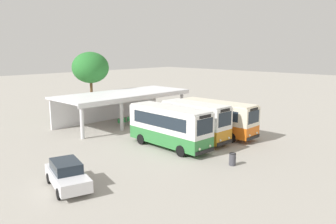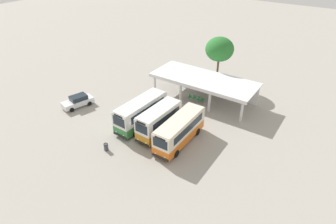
{
  "view_description": "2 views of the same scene",
  "coord_description": "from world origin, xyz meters",
  "px_view_note": "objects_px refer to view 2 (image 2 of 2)",
  "views": [
    {
      "loc": [
        -21.57,
        -17.02,
        8.22
      ],
      "look_at": [
        1.1,
        4.79,
        2.31
      ],
      "focal_mm": 36.34,
      "sensor_mm": 36.0,
      "label": 1
    },
    {
      "loc": [
        18.04,
        -21.14,
        20.69
      ],
      "look_at": [
        1.47,
        3.47,
        2.19
      ],
      "focal_mm": 30.41,
      "sensor_mm": 36.0,
      "label": 2
    }
  ],
  "objects_px": {
    "waiting_chair_end_by_column": "(190,97)",
    "waiting_chair_fourth_seat": "(202,100)",
    "city_bus_middle_cream": "(180,130)",
    "waiting_chair_middle_seat": "(198,99)",
    "litter_bin_apron": "(106,147)",
    "parked_car_flank": "(78,101)",
    "waiting_chair_second_from_end": "(194,98)",
    "city_bus_second_in_row": "(159,120)",
    "city_bus_nearest_orange": "(141,112)"
  },
  "relations": [
    {
      "from": "waiting_chair_end_by_column",
      "to": "waiting_chair_fourth_seat",
      "type": "xyz_separation_m",
      "value": [
        1.99,
        0.12,
        0.0
      ]
    },
    {
      "from": "waiting_chair_end_by_column",
      "to": "city_bus_middle_cream",
      "type": "bearing_deg",
      "value": -66.61
    },
    {
      "from": "waiting_chair_middle_seat",
      "to": "litter_bin_apron",
      "type": "distance_m",
      "value": 15.79
    },
    {
      "from": "parked_car_flank",
      "to": "litter_bin_apron",
      "type": "distance_m",
      "value": 11.33
    },
    {
      "from": "city_bus_middle_cream",
      "to": "waiting_chair_fourth_seat",
      "type": "xyz_separation_m",
      "value": [
        -2.1,
        9.6,
        -1.29
      ]
    },
    {
      "from": "waiting_chair_second_from_end",
      "to": "litter_bin_apron",
      "type": "distance_m",
      "value": 15.66
    },
    {
      "from": "city_bus_second_in_row",
      "to": "waiting_chair_middle_seat",
      "type": "xyz_separation_m",
      "value": [
        0.23,
        9.45,
        -1.39
      ]
    },
    {
      "from": "litter_bin_apron",
      "to": "waiting_chair_second_from_end",
      "type": "bearing_deg",
      "value": 80.29
    },
    {
      "from": "waiting_chair_second_from_end",
      "to": "waiting_chair_middle_seat",
      "type": "relative_size",
      "value": 1.0
    },
    {
      "from": "city_bus_nearest_orange",
      "to": "waiting_chair_second_from_end",
      "type": "height_order",
      "value": "city_bus_nearest_orange"
    },
    {
      "from": "city_bus_second_in_row",
      "to": "waiting_chair_second_from_end",
      "type": "xyz_separation_m",
      "value": [
        -0.44,
        9.44,
        -1.39
      ]
    },
    {
      "from": "city_bus_second_in_row",
      "to": "city_bus_middle_cream",
      "type": "bearing_deg",
      "value": -2.74
    },
    {
      "from": "litter_bin_apron",
      "to": "waiting_chair_end_by_column",
      "type": "bearing_deg",
      "value": 82.65
    },
    {
      "from": "city_bus_nearest_orange",
      "to": "city_bus_second_in_row",
      "type": "distance_m",
      "value": 3.02
    },
    {
      "from": "waiting_chair_middle_seat",
      "to": "litter_bin_apron",
      "type": "height_order",
      "value": "litter_bin_apron"
    },
    {
      "from": "city_bus_second_in_row",
      "to": "waiting_chair_end_by_column",
      "type": "height_order",
      "value": "city_bus_second_in_row"
    },
    {
      "from": "parked_car_flank",
      "to": "waiting_chair_second_from_end",
      "type": "xyz_separation_m",
      "value": [
        12.85,
        10.54,
        -0.31
      ]
    },
    {
      "from": "city_bus_middle_cream",
      "to": "waiting_chair_fourth_seat",
      "type": "height_order",
      "value": "city_bus_middle_cream"
    },
    {
      "from": "city_bus_nearest_orange",
      "to": "parked_car_flank",
      "type": "xyz_separation_m",
      "value": [
        -10.29,
        -1.42,
        -1.07
      ]
    },
    {
      "from": "waiting_chair_fourth_seat",
      "to": "waiting_chair_second_from_end",
      "type": "bearing_deg",
      "value": -179.35
    },
    {
      "from": "city_bus_middle_cream",
      "to": "parked_car_flank",
      "type": "xyz_separation_m",
      "value": [
        -16.29,
        -0.95,
        -0.98
      ]
    },
    {
      "from": "city_bus_second_in_row",
      "to": "parked_car_flank",
      "type": "bearing_deg",
      "value": -175.27
    },
    {
      "from": "city_bus_middle_cream",
      "to": "waiting_chair_second_from_end",
      "type": "xyz_separation_m",
      "value": [
        -3.43,
        9.58,
        -1.29
      ]
    },
    {
      "from": "city_bus_nearest_orange",
      "to": "city_bus_middle_cream",
      "type": "height_order",
      "value": "city_bus_nearest_orange"
    },
    {
      "from": "waiting_chair_fourth_seat",
      "to": "litter_bin_apron",
      "type": "bearing_deg",
      "value": -104.42
    },
    {
      "from": "waiting_chair_second_from_end",
      "to": "parked_car_flank",
      "type": "bearing_deg",
      "value": -140.65
    },
    {
      "from": "parked_car_flank",
      "to": "waiting_chair_fourth_seat",
      "type": "bearing_deg",
      "value": 36.66
    },
    {
      "from": "city_bus_middle_cream",
      "to": "waiting_chair_fourth_seat",
      "type": "bearing_deg",
      "value": 102.37
    },
    {
      "from": "waiting_chair_middle_seat",
      "to": "waiting_chair_fourth_seat",
      "type": "height_order",
      "value": "same"
    },
    {
      "from": "city_bus_middle_cream",
      "to": "waiting_chair_second_from_end",
      "type": "relative_size",
      "value": 9.32
    },
    {
      "from": "parked_car_flank",
      "to": "waiting_chair_middle_seat",
      "type": "distance_m",
      "value": 17.15
    },
    {
      "from": "city_bus_second_in_row",
      "to": "waiting_chair_middle_seat",
      "type": "relative_size",
      "value": 7.74
    },
    {
      "from": "city_bus_nearest_orange",
      "to": "waiting_chair_second_from_end",
      "type": "relative_size",
      "value": 9.24
    },
    {
      "from": "city_bus_second_in_row",
      "to": "parked_car_flank",
      "type": "height_order",
      "value": "city_bus_second_in_row"
    },
    {
      "from": "city_bus_middle_cream",
      "to": "waiting_chair_fourth_seat",
      "type": "relative_size",
      "value": 9.32
    },
    {
      "from": "waiting_chair_second_from_end",
      "to": "waiting_chair_end_by_column",
      "type": "bearing_deg",
      "value": -170.86
    },
    {
      "from": "city_bus_middle_cream",
      "to": "waiting_chair_second_from_end",
      "type": "height_order",
      "value": "city_bus_middle_cream"
    },
    {
      "from": "city_bus_nearest_orange",
      "to": "waiting_chair_fourth_seat",
      "type": "xyz_separation_m",
      "value": [
        3.89,
        9.13,
        -1.38
      ]
    },
    {
      "from": "litter_bin_apron",
      "to": "parked_car_flank",
      "type": "bearing_deg",
      "value": 154.4
    },
    {
      "from": "city_bus_nearest_orange",
      "to": "waiting_chair_fourth_seat",
      "type": "distance_m",
      "value": 10.02
    },
    {
      "from": "city_bus_middle_cream",
      "to": "waiting_chair_middle_seat",
      "type": "distance_m",
      "value": 10.07
    },
    {
      "from": "waiting_chair_end_by_column",
      "to": "waiting_chair_second_from_end",
      "type": "relative_size",
      "value": 1.0
    },
    {
      "from": "waiting_chair_end_by_column",
      "to": "waiting_chair_middle_seat",
      "type": "relative_size",
      "value": 1.0
    },
    {
      "from": "city_bus_nearest_orange",
      "to": "city_bus_middle_cream",
      "type": "relative_size",
      "value": 0.99
    },
    {
      "from": "city_bus_middle_cream",
      "to": "litter_bin_apron",
      "type": "bearing_deg",
      "value": -136.1
    },
    {
      "from": "city_bus_middle_cream",
      "to": "waiting_chair_end_by_column",
      "type": "xyz_separation_m",
      "value": [
        -4.1,
        9.48,
        -1.29
      ]
    },
    {
      "from": "city_bus_middle_cream",
      "to": "litter_bin_apron",
      "type": "xyz_separation_m",
      "value": [
        -6.08,
        -5.85,
        -1.35
      ]
    },
    {
      "from": "city_bus_second_in_row",
      "to": "waiting_chair_fourth_seat",
      "type": "height_order",
      "value": "city_bus_second_in_row"
    },
    {
      "from": "city_bus_second_in_row",
      "to": "waiting_chair_second_from_end",
      "type": "bearing_deg",
      "value": 92.64
    },
    {
      "from": "waiting_chair_end_by_column",
      "to": "parked_car_flank",
      "type": "bearing_deg",
      "value": -139.44
    }
  ]
}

